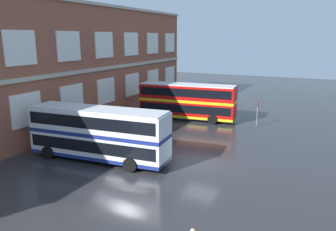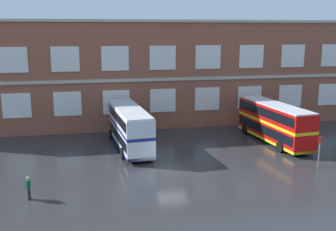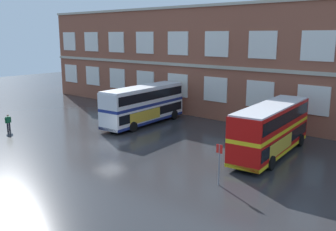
# 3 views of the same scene
# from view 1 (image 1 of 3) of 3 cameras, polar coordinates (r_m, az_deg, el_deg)

# --- Properties ---
(ground_plane) EXTENTS (120.00, 120.00, 0.00)m
(ground_plane) POSITION_cam_1_polar(r_m,az_deg,el_deg) (26.04, 1.59, -7.46)
(ground_plane) COLOR #2B2B2D
(brick_terminal_building) EXTENTS (54.20, 8.19, 12.72)m
(brick_terminal_building) POSITION_cam_1_polar(r_m,az_deg,el_deg) (33.73, -24.79, 6.99)
(brick_terminal_building) COLOR brown
(brick_terminal_building) RESTS_ON ground
(double_decker_near) EXTENTS (3.58, 11.18, 4.07)m
(double_decker_near) POSITION_cam_1_polar(r_m,az_deg,el_deg) (25.69, -11.91, -2.99)
(double_decker_near) COLOR silver
(double_decker_near) RESTS_ON ground
(double_decker_middle) EXTENTS (3.65, 11.20, 4.07)m
(double_decker_middle) POSITION_cam_1_polar(r_m,az_deg,el_deg) (37.95, 3.34, 2.57)
(double_decker_middle) COLOR red
(double_decker_middle) RESTS_ON ground
(bus_stand_flag) EXTENTS (0.44, 0.10, 2.70)m
(bus_stand_flag) POSITION_cam_1_polar(r_m,az_deg,el_deg) (36.10, 15.21, 0.72)
(bus_stand_flag) COLOR slate
(bus_stand_flag) RESTS_ON ground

